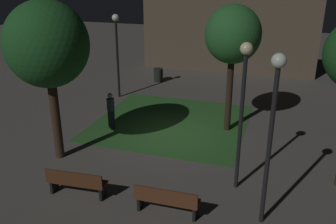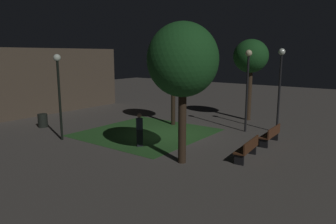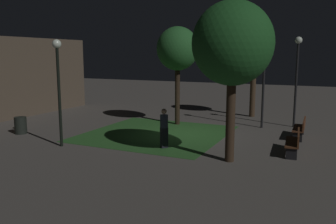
% 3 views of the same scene
% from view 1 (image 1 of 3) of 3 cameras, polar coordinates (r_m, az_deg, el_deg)
% --- Properties ---
extents(ground_plane, '(60.00, 60.00, 0.00)m').
position_cam_1_polar(ground_plane, '(15.07, 0.71, -3.68)').
color(ground_plane, '#56514C').
extents(grass_lawn, '(6.54, 6.37, 0.01)m').
position_cam_1_polar(grass_lawn, '(16.36, 0.46, -1.58)').
color(grass_lawn, '#2D6028').
rests_on(grass_lawn, ground).
extents(bench_lawn_edge, '(1.83, 0.62, 0.88)m').
position_cam_1_polar(bench_lawn_edge, '(11.40, -14.13, -10.53)').
color(bench_lawn_edge, '#512D19').
rests_on(bench_lawn_edge, ground).
extents(bench_back_row, '(1.81, 0.53, 0.88)m').
position_cam_1_polar(bench_back_row, '(10.31, -0.23, -13.50)').
color(bench_back_row, brown).
rests_on(bench_back_row, ground).
extents(tree_back_left, '(2.20, 2.20, 5.18)m').
position_cam_1_polar(tree_back_left, '(14.68, 10.09, 11.66)').
color(tree_back_left, '#2D2116').
rests_on(tree_back_left, ground).
extents(tree_tall_center, '(2.76, 2.76, 5.54)m').
position_cam_1_polar(tree_tall_center, '(12.70, -18.35, 9.83)').
color(tree_tall_center, '#38281C').
rests_on(tree_tall_center, ground).
extents(lamp_post_near_wall, '(0.36, 0.36, 4.55)m').
position_cam_1_polar(lamp_post_near_wall, '(10.60, 11.62, 2.87)').
color(lamp_post_near_wall, black).
rests_on(lamp_post_near_wall, ground).
extents(lamp_post_path_center, '(0.36, 0.36, 4.32)m').
position_cam_1_polar(lamp_post_path_center, '(19.09, -8.01, 10.83)').
color(lamp_post_path_center, black).
rests_on(lamp_post_path_center, ground).
extents(lamp_post_plaza_east, '(0.36, 0.36, 4.62)m').
position_cam_1_polar(lamp_post_plaza_east, '(9.14, 16.05, -0.31)').
color(lamp_post_plaza_east, black).
rests_on(lamp_post_plaza_east, ground).
extents(trash_bin, '(0.56, 0.56, 0.80)m').
position_cam_1_polar(trash_bin, '(22.30, -1.50, 5.79)').
color(trash_bin, black).
rests_on(trash_bin, ground).
extents(pedestrian, '(0.34, 0.33, 1.61)m').
position_cam_1_polar(pedestrian, '(15.58, -8.90, 0.30)').
color(pedestrian, black).
rests_on(pedestrian, ground).
extents(building_wall_backdrop, '(11.30, 0.80, 4.74)m').
position_cam_1_polar(building_wall_backdrop, '(24.54, 9.19, 11.68)').
color(building_wall_backdrop, brown).
rests_on(building_wall_backdrop, ground).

